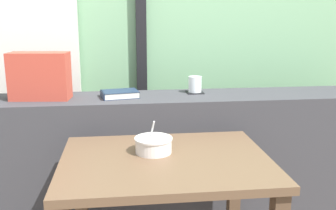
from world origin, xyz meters
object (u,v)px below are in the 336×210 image
at_px(closed_book, 119,94).
at_px(soup_bowl, 154,145).
at_px(coaster_square, 195,92).
at_px(juice_glass, 195,85).
at_px(breakfast_table, 166,186).
at_px(throw_pillow, 40,76).

xyz_separation_m(closed_book, soup_bowl, (0.15, -0.53, -0.13)).
distance_m(coaster_square, juice_glass, 0.04).
bearing_deg(coaster_square, soup_bowl, -116.39).
bearing_deg(soup_bowl, coaster_square, 63.61).
distance_m(coaster_square, soup_bowl, 0.69).
bearing_deg(juice_glass, coaster_square, 0.00).
distance_m(closed_book, soup_bowl, 0.57).
distance_m(coaster_square, closed_book, 0.46).
xyz_separation_m(coaster_square, closed_book, (-0.45, -0.07, 0.02)).
distance_m(breakfast_table, coaster_square, 0.78).
bearing_deg(closed_book, soup_bowl, -74.45).
relative_size(breakfast_table, closed_book, 3.99).
xyz_separation_m(closed_book, throw_pillow, (-0.43, 0.01, 0.11)).
height_order(coaster_square, closed_book, closed_book).
bearing_deg(juice_glass, throw_pillow, -175.59).
bearing_deg(closed_book, juice_glass, 9.27).
height_order(breakfast_table, juice_glass, juice_glass).
xyz_separation_m(breakfast_table, soup_bowl, (-0.05, 0.08, 0.17)).
bearing_deg(juice_glass, closed_book, -170.73).
bearing_deg(breakfast_table, closed_book, 107.61).
bearing_deg(throw_pillow, coaster_square, 4.41).
xyz_separation_m(coaster_square, throw_pillow, (-0.88, -0.07, 0.13)).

